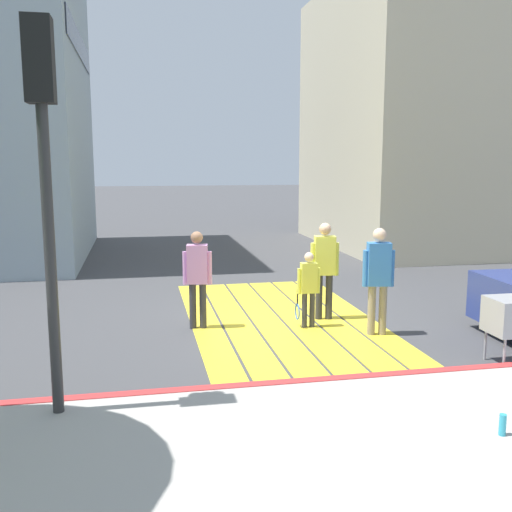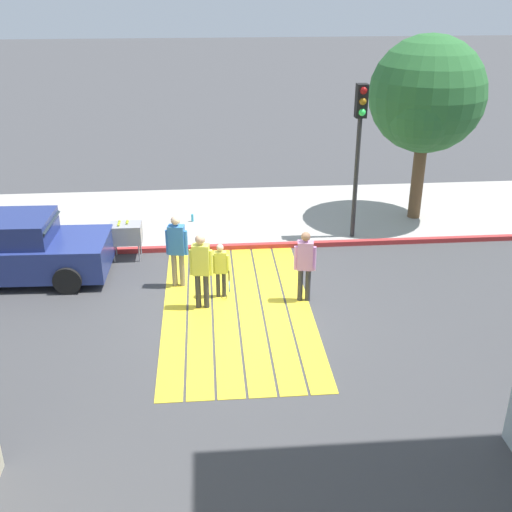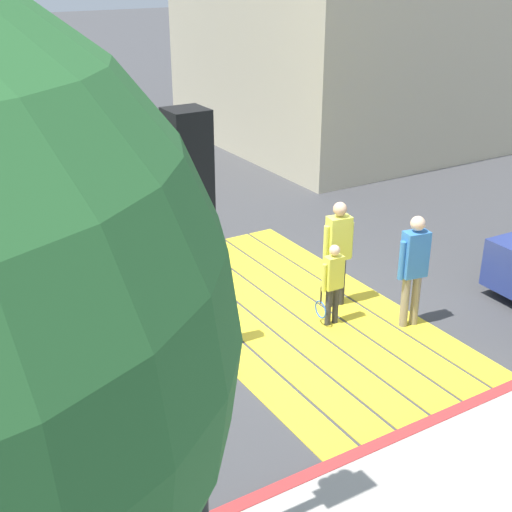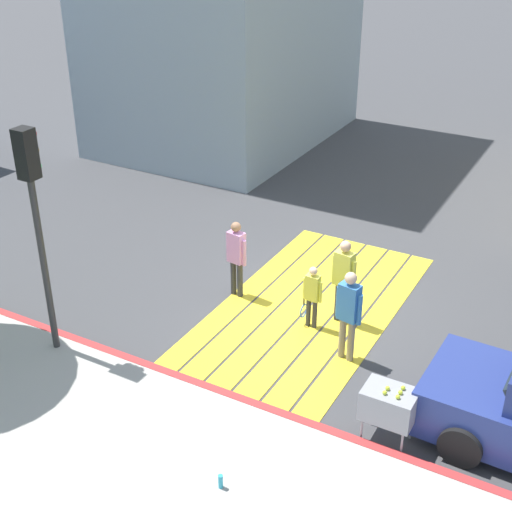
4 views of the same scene
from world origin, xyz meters
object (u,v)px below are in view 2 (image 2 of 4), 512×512
Objects in this scene: pedestrian_adult_side at (305,262)px; pedestrian_child_with_racket at (221,268)px; pedestrian_adult_trailing at (177,246)px; pedestrian_adult_lead at (201,266)px; street_tree at (426,98)px; tennis_ball_cart at (126,233)px; car_parked_near_curb at (16,250)px; traffic_light_corner at (359,132)px; water_bottle at (192,218)px.

pedestrian_adult_side is 1.89m from pedestrian_child_with_racket.
pedestrian_adult_trailing is 1.21m from pedestrian_child_with_racket.
pedestrian_adult_lead is 2.29m from pedestrian_adult_side.
pedestrian_adult_lead is at bearing 26.84° from pedestrian_adult_trailing.
pedestrian_child_with_racket is (-0.33, -1.85, -0.23)m from pedestrian_adult_side.
street_tree is at bearing 126.72° from pedestrian_adult_lead.
street_tree reaches higher than tennis_ball_cart.
pedestrian_adult_lead is 0.69m from pedestrian_child_with_racket.
traffic_light_corner is (-1.58, 8.57, 2.30)m from car_parked_near_curb.
pedestrian_adult_side reaches higher than pedestrian_child_with_racket.
water_bottle is 0.13× the size of pedestrian_adult_lead.
street_tree is (-2.80, 10.68, 2.90)m from car_parked_near_curb.
street_tree is 8.89m from tennis_ball_cart.
traffic_light_corner is 3.23× the size of pedestrian_child_with_racket.
pedestrian_child_with_racket is (2.99, -3.71, -2.30)m from traffic_light_corner.
water_bottle is at bearing -171.06° from pedestrian_child_with_racket.
car_parked_near_curb is 9.02m from traffic_light_corner.
traffic_light_corner is 2.39× the size of pedestrian_adult_trailing.
tennis_ball_cart is 0.61× the size of pedestrian_adult_side.
traffic_light_corner reaches higher than pedestrian_adult_side.
water_bottle is at bearing -92.35° from street_tree.
pedestrian_adult_lead is 1.34× the size of pedestrian_child_with_racket.
traffic_light_corner is at bearing 129.72° from pedestrian_adult_lead.
traffic_light_corner is at bearing 71.41° from water_bottle.
pedestrian_adult_side is (4.53, -3.97, -2.66)m from street_tree.
pedestrian_adult_side is (1.74, 6.71, 0.24)m from car_parked_near_curb.
tennis_ball_cart is at bearing -76.95° from street_tree.
pedestrian_adult_trailing is (3.84, -0.29, 0.80)m from water_bottle.
tennis_ball_cart is at bearing -145.23° from pedestrian_adult_lead.
water_bottle is at bearing 126.39° from car_parked_near_curb.
pedestrian_adult_side is at bearing 93.36° from pedestrian_adult_lead.
street_tree reaches higher than water_bottle.
pedestrian_adult_trailing is at bearing -153.16° from pedestrian_adult_lead.
traffic_light_corner is 5.29m from pedestrian_child_with_racket.
tennis_ball_cart is at bearing -140.73° from pedestrian_adult_trailing.
tennis_ball_cart is 3.39m from pedestrian_adult_lead.
water_bottle is 3.93m from pedestrian_adult_trailing.
water_bottle is 0.13× the size of pedestrian_adult_side.
pedestrian_child_with_racket is (1.41, 4.86, 0.00)m from car_parked_near_curb.
car_parked_near_curb is 4.81m from pedestrian_adult_lead.
street_tree is (-1.22, 2.11, 0.59)m from traffic_light_corner.
pedestrian_adult_trailing is (2.35, -4.70, -2.00)m from traffic_light_corner.
street_tree is 3.03× the size of pedestrian_adult_lead.
pedestrian_adult_lead is 1.05× the size of pedestrian_adult_side.
street_tree is at bearing 138.77° from pedestrian_adult_side.
car_parked_near_curb is at bearing -75.33° from street_tree.
pedestrian_adult_trailing is at bearing -4.28° from water_bottle.
pedestrian_adult_lead is at bearing 67.09° from car_parked_near_curb.
traffic_light_corner reaches higher than pedestrian_adult_lead.
car_parked_near_curb reaches higher than pedestrian_child_with_racket.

